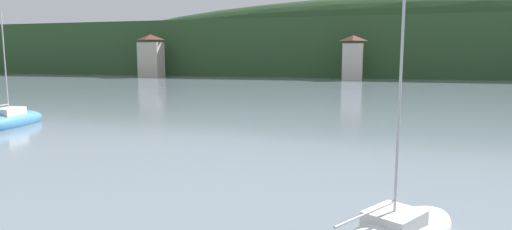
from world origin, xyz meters
The scene contains 4 objects.
wooded_hillside centered at (13.45, 154.72, 5.99)m, with size 352.00×47.02×35.96m.
shore_building_west centered at (-49.09, 121.46, 5.10)m, with size 5.70×4.21×10.50m.
shore_building_westcentral centered at (0.00, 121.25, 4.69)m, with size 4.46×3.77×9.64m.
sailboat_mid_4 centered at (-20.32, 49.76, 0.41)m, with size 2.76×7.13×8.57m.
Camera 1 is at (5.57, 24.76, 5.11)m, focal length 30.22 mm.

